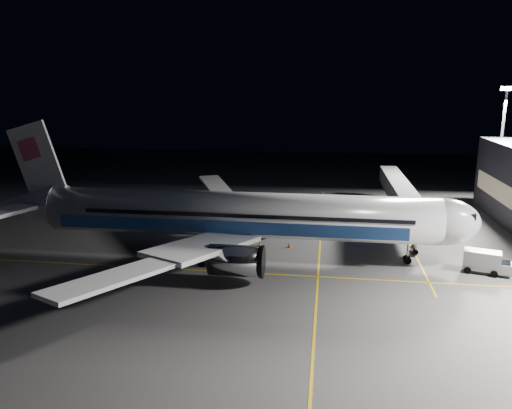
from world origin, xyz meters
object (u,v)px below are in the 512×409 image
object	(u,v)px
airliner	(230,215)
baggage_tug	(232,210)
service_truck	(486,262)
safety_cone_c	(236,222)
floodlight_mast_north	(502,136)
jet_bridge	(402,195)
safety_cone_b	(289,245)
safety_cone_a	(260,244)

from	to	relation	value
airliner	baggage_tug	world-z (taller)	airliner
service_truck	safety_cone_c	size ratio (longest dim) A/B	8.44
floodlight_mast_north	safety_cone_c	bearing A→B (deg)	-157.31
jet_bridge	safety_cone_b	world-z (taller)	jet_bridge
baggage_tug	safety_cone_b	xyz separation A→B (m)	(10.73, -15.53, -0.44)
safety_cone_b	floodlight_mast_north	bearing A→B (deg)	39.46
floodlight_mast_north	safety_cone_c	size ratio (longest dim) A/B	32.20
jet_bridge	safety_cone_c	xyz separation A→B (m)	(-25.01, -4.06, -4.26)
service_truck	jet_bridge	bearing A→B (deg)	125.93
floodlight_mast_north	safety_cone_a	size ratio (longest dim) A/B	33.82
airliner	safety_cone_b	xyz separation A→B (m)	(7.08, 4.00, -4.84)
safety_cone_a	floodlight_mast_north	bearing A→B (deg)	36.40
safety_cone_a	safety_cone_c	world-z (taller)	safety_cone_c
safety_cone_a	airliner	bearing A→B (deg)	-127.95
baggage_tug	safety_cone_a	distance (m)	16.95
floodlight_mast_north	safety_cone_a	xyz separation A→B (m)	(-37.96, -27.99, -12.07)
floodlight_mast_north	baggage_tug	world-z (taller)	floodlight_mast_north
airliner	jet_bridge	bearing A→B (deg)	38.04
floodlight_mast_north	service_truck	distance (m)	37.55
safety_cone_b	safety_cone_a	bearing A→B (deg)	180.00
airliner	safety_cone_b	bearing A→B (deg)	29.48
floodlight_mast_north	safety_cone_c	world-z (taller)	floodlight_mast_north
jet_bridge	floodlight_mast_north	xyz separation A→B (m)	(18.00, 13.93, 7.79)
jet_bridge	safety_cone_c	bearing A→B (deg)	-170.79
jet_bridge	safety_cone_a	xyz separation A→B (m)	(-19.96, -14.06, -4.28)
jet_bridge	safety_cone_b	size ratio (longest dim) A/B	53.13
floodlight_mast_north	service_truck	world-z (taller)	floodlight_mast_north
floodlight_mast_north	safety_cone_a	distance (m)	48.68
safety_cone_a	safety_cone_b	world-z (taller)	safety_cone_b
service_truck	safety_cone_b	bearing A→B (deg)	-177.85
airliner	service_truck	bearing A→B (deg)	-4.09
airliner	safety_cone_b	distance (m)	9.46
jet_bridge	service_truck	world-z (taller)	jet_bridge
floodlight_mast_north	jet_bridge	bearing A→B (deg)	-142.26
airliner	service_truck	size ratio (longest dim) A/B	11.33
service_truck	safety_cone_b	world-z (taller)	service_truck
airliner	safety_cone_b	world-z (taller)	airliner
floodlight_mast_north	service_truck	size ratio (longest dim) A/B	3.81
jet_bridge	safety_cone_c	world-z (taller)	jet_bridge
safety_cone_a	safety_cone_c	xyz separation A→B (m)	(-5.06, 10.00, 0.02)
floodlight_mast_north	baggage_tug	xyz separation A→B (m)	(-44.73, -12.46, -11.60)
jet_bridge	safety_cone_a	world-z (taller)	jet_bridge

